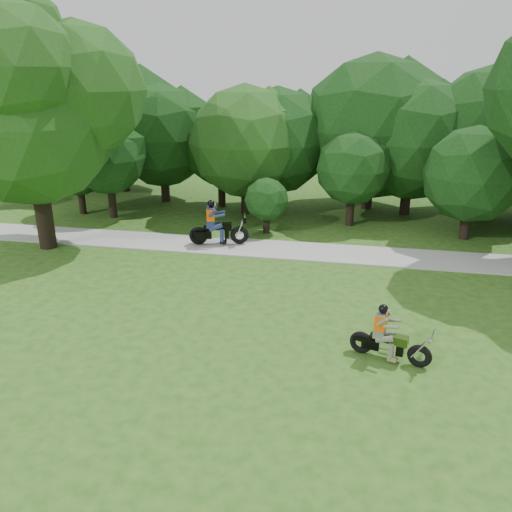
{
  "coord_description": "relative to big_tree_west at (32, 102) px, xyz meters",
  "views": [
    {
      "loc": [
        1.83,
        -11.05,
        6.77
      ],
      "look_at": [
        -1.1,
        3.55,
        1.34
      ],
      "focal_mm": 35.0,
      "sensor_mm": 36.0,
      "label": 1
    }
  ],
  "objects": [
    {
      "name": "walkway",
      "position": [
        10.54,
        1.15,
        -5.73
      ],
      "size": [
        60.0,
        2.2,
        0.06
      ],
      "primitive_type": "cube",
      "color": "#9F9F9A",
      "rests_on": "ground"
    },
    {
      "name": "big_tree_west",
      "position": [
        0.0,
        0.0,
        0.0
      ],
      "size": [
        8.64,
        6.56,
        9.96
      ],
      "color": "black",
      "rests_on": "ground"
    },
    {
      "name": "chopper_motorcycle",
      "position": [
        13.4,
        -6.5,
        -5.21
      ],
      "size": [
        2.03,
        0.9,
        1.47
      ],
      "rotation": [
        0.0,
        0.0,
        -0.28
      ],
      "color": "black",
      "rests_on": "ground"
    },
    {
      "name": "tree_line",
      "position": [
        11.14,
        8.17,
        -2.02
      ],
      "size": [
        40.38,
        11.5,
        7.85
      ],
      "color": "black",
      "rests_on": "ground"
    },
    {
      "name": "ground",
      "position": [
        10.54,
        -6.85,
        -5.76
      ],
      "size": [
        100.0,
        100.0,
        0.0
      ],
      "primitive_type": "plane",
      "color": "#284E16",
      "rests_on": "ground"
    },
    {
      "name": "touring_motorcycle",
      "position": [
        6.8,
        1.22,
        -5.01
      ],
      "size": [
        2.47,
        1.17,
        1.9
      ],
      "rotation": [
        0.0,
        0.0,
        0.25
      ],
      "color": "black",
      "rests_on": "walkway"
    }
  ]
}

